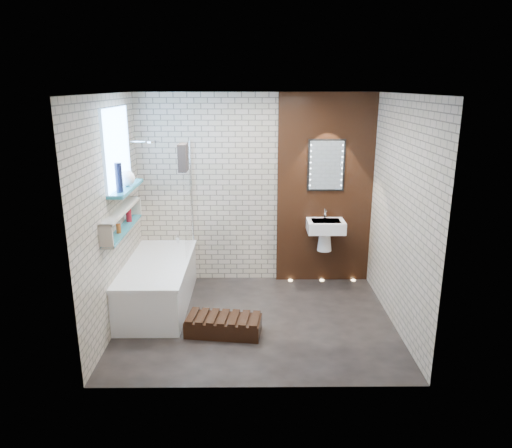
{
  "coord_description": "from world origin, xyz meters",
  "views": [
    {
      "loc": [
        -0.04,
        -5.12,
        2.69
      ],
      "look_at": [
        0.0,
        0.15,
        1.15
      ],
      "focal_mm": 33.58,
      "sensor_mm": 36.0,
      "label": 1
    }
  ],
  "objects_px": {
    "washbasin": "(325,230)",
    "bathtub": "(158,283)",
    "bath_screen": "(188,198)",
    "led_mirror": "(326,165)",
    "walnut_step": "(224,326)"
  },
  "relations": [
    {
      "from": "bathtub",
      "to": "washbasin",
      "type": "distance_m",
      "value": 2.32
    },
    {
      "from": "bathtub",
      "to": "walnut_step",
      "type": "xyz_separation_m",
      "value": [
        0.86,
        -0.75,
        -0.2
      ]
    },
    {
      "from": "bath_screen",
      "to": "walnut_step",
      "type": "bearing_deg",
      "value": -67.08
    },
    {
      "from": "bath_screen",
      "to": "washbasin",
      "type": "relative_size",
      "value": 2.41
    },
    {
      "from": "washbasin",
      "to": "walnut_step",
      "type": "xyz_separation_m",
      "value": [
        -1.32,
        -1.37,
        -0.7
      ]
    },
    {
      "from": "bathtub",
      "to": "led_mirror",
      "type": "bearing_deg",
      "value": 19.78
    },
    {
      "from": "bath_screen",
      "to": "walnut_step",
      "type": "xyz_separation_m",
      "value": [
        0.5,
        -1.19,
        -1.19
      ]
    },
    {
      "from": "bath_screen",
      "to": "led_mirror",
      "type": "bearing_deg",
      "value": 10.66
    },
    {
      "from": "washbasin",
      "to": "walnut_step",
      "type": "height_order",
      "value": "washbasin"
    },
    {
      "from": "washbasin",
      "to": "led_mirror",
      "type": "xyz_separation_m",
      "value": [
        0.0,
        0.16,
        0.86
      ]
    },
    {
      "from": "bathtub",
      "to": "led_mirror",
      "type": "relative_size",
      "value": 2.49
    },
    {
      "from": "walnut_step",
      "to": "bath_screen",
      "type": "bearing_deg",
      "value": 112.92
    },
    {
      "from": "washbasin",
      "to": "led_mirror",
      "type": "relative_size",
      "value": 0.83
    },
    {
      "from": "bathtub",
      "to": "bath_screen",
      "type": "height_order",
      "value": "bath_screen"
    },
    {
      "from": "washbasin",
      "to": "bathtub",
      "type": "bearing_deg",
      "value": -163.99
    }
  ]
}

